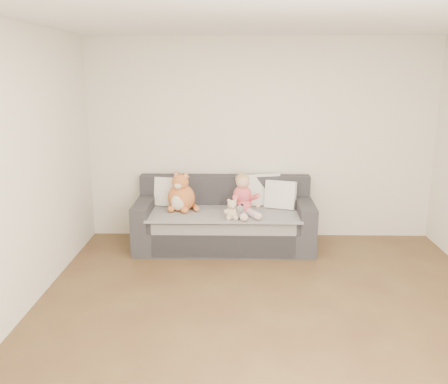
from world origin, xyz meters
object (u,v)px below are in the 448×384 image
toddler (243,197)px  sippy_cup (232,211)px  sofa (224,222)px  plush_cat (181,196)px  teddy_bear (232,211)px

toddler → sippy_cup: size_ratio=4.77×
sofa → sippy_cup: size_ratio=20.58×
sofa → sippy_cup: 0.33m
plush_cat → toddler: bearing=4.1°
sofa → toddler: 0.47m
teddy_bear → toddler: bearing=54.9°
plush_cat → sofa: bearing=17.4°
toddler → teddy_bear: size_ratio=2.03×
toddler → teddy_bear: (-0.14, -0.23, -0.11)m
plush_cat → teddy_bear: bearing=-16.1°
plush_cat → sippy_cup: bearing=-3.3°
teddy_bear → plush_cat: bearing=144.8°
teddy_bear → sippy_cup: teddy_bear is taller
sofa → toddler: (0.24, -0.17, 0.37)m
plush_cat → sippy_cup: size_ratio=4.86×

